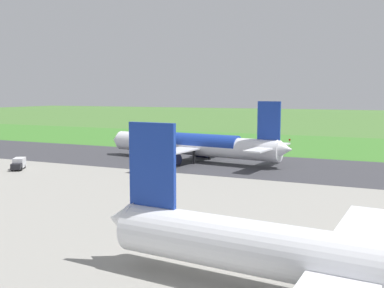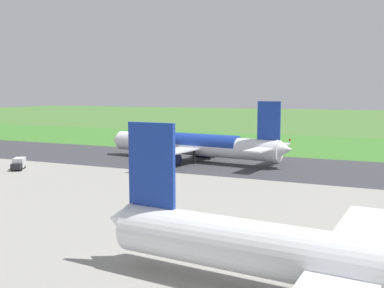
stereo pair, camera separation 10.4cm
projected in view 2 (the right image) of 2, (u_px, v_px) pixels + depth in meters
ground_plane at (186, 161)px, 115.89m from camera, size 800.00×800.00×0.00m
runway_asphalt at (186, 161)px, 115.89m from camera, size 600.00×35.11×0.06m
grass_verge_foreground at (237, 144)px, 154.60m from camera, size 600.00×80.00×0.04m
airliner_main at (193, 145)px, 114.54m from camera, size 54.11×44.41×15.88m
airliner_parked_near at (355, 264)px, 35.22m from camera, size 50.69×41.49×14.79m
service_car_followme at (146, 179)px, 86.95m from camera, size 2.72×4.50×1.62m
service_truck_fuel at (19, 164)px, 102.22m from camera, size 5.01×6.10×2.65m
no_stopping_sign at (290, 142)px, 145.42m from camera, size 0.60×0.10×2.68m
traffic_cone_orange at (268, 145)px, 147.46m from camera, size 0.40×0.40×0.55m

